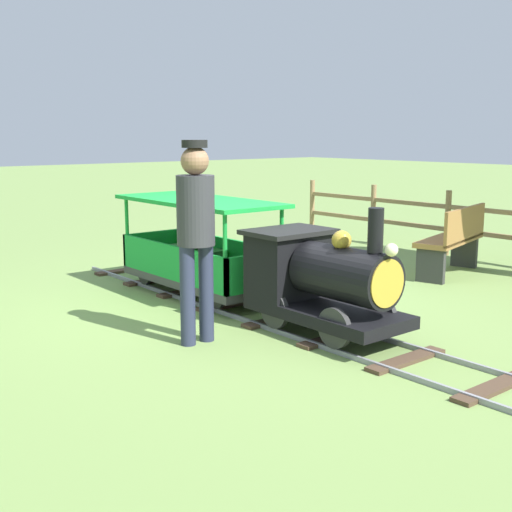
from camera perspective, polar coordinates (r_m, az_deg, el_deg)
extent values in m
plane|color=#75934C|center=(6.49, -1.32, -4.49)|extent=(60.00, 60.00, 0.00)
cube|color=gray|center=(6.49, 1.69, -4.30)|extent=(0.03, 5.70, 0.04)
cube|color=gray|center=(6.16, -2.08, -5.11)|extent=(0.03, 5.70, 0.04)
cube|color=#4C3828|center=(8.35, -11.04, -1.20)|extent=(0.78, 0.14, 0.03)
cube|color=#4C3828|center=(7.75, -8.52, -2.03)|extent=(0.78, 0.14, 0.03)
cube|color=#4C3828|center=(7.16, -5.57, -2.99)|extent=(0.78, 0.14, 0.03)
cube|color=#4C3828|center=(6.60, -2.11, -4.11)|extent=(0.78, 0.14, 0.03)
cube|color=#4C3828|center=(6.06, 2.00, -5.42)|extent=(0.78, 0.14, 0.03)
cube|color=#4C3828|center=(5.57, 6.88, -6.93)|extent=(0.78, 0.14, 0.03)
cube|color=#4C3828|center=(5.13, 12.70, -8.64)|extent=(0.78, 0.14, 0.03)
cube|color=#4C3828|center=(4.76, 19.57, -10.54)|extent=(0.78, 0.14, 0.03)
cube|color=black|center=(5.60, 6.04, -4.75)|extent=(0.66, 1.40, 0.10)
cylinder|color=black|center=(5.38, 7.63, -1.57)|extent=(0.44, 0.85, 0.44)
cylinder|color=#B7932D|center=(5.11, 11.12, -2.32)|extent=(0.37, 0.02, 0.37)
cylinder|color=black|center=(5.12, 10.17, 2.18)|extent=(0.12, 0.12, 0.34)
sphere|color=#B7932D|center=(5.37, 7.31, 1.34)|extent=(0.16, 0.16, 0.16)
cube|color=black|center=(5.86, 2.80, -0.76)|extent=(0.66, 0.45, 0.55)
cube|color=black|center=(5.81, 2.82, 2.10)|extent=(0.74, 0.53, 0.04)
sphere|color=#F2EAB2|center=(5.04, 11.48, 0.51)|extent=(0.10, 0.10, 0.10)
cylinder|color=#2D2D2D|center=(5.57, 10.57, -5.06)|extent=(0.05, 0.32, 0.32)
cylinder|color=#2D2D2D|center=(5.18, 6.72, -6.13)|extent=(0.05, 0.32, 0.32)
cylinder|color=#2D2D2D|center=(6.02, 5.47, -3.75)|extent=(0.05, 0.32, 0.32)
cylinder|color=#2D2D2D|center=(5.67, 1.60, -4.61)|extent=(0.05, 0.32, 0.32)
cube|color=#3F3F3F|center=(6.99, -4.82, -1.93)|extent=(0.74, 1.90, 0.08)
cube|color=green|center=(7.14, -2.55, 0.13)|extent=(0.04, 1.90, 0.35)
cube|color=green|center=(6.76, -7.28, -0.54)|extent=(0.04, 1.90, 0.35)
cube|color=green|center=(6.21, 0.03, -1.41)|extent=(0.74, 0.04, 0.35)
cube|color=green|center=(7.72, -8.78, 0.79)|extent=(0.74, 0.04, 0.35)
cylinder|color=green|center=(6.42, 2.19, 0.77)|extent=(0.04, 0.04, 0.75)
cylinder|color=green|center=(5.99, -2.65, 0.09)|extent=(0.04, 0.04, 0.75)
cylinder|color=green|center=(7.84, -6.58, 2.47)|extent=(0.04, 0.04, 0.75)
cylinder|color=green|center=(7.50, -10.93, 1.99)|extent=(0.04, 0.04, 0.75)
cube|color=green|center=(6.86, -4.93, 4.70)|extent=(0.84, 2.00, 0.04)
cube|color=#2D6B33|center=(7.39, -7.20, -0.02)|extent=(0.58, 0.20, 0.24)
cube|color=#2D6B33|center=(6.95, -4.84, -0.64)|extent=(0.58, 0.20, 0.24)
cube|color=#2D6B33|center=(6.53, -2.18, -1.33)|extent=(0.58, 0.20, 0.24)
cylinder|color=#262626|center=(6.63, 0.37, -2.74)|extent=(0.04, 0.24, 0.24)
cylinder|color=#262626|center=(6.31, -3.39, -3.43)|extent=(0.04, 0.24, 0.24)
cylinder|color=#262626|center=(7.68, -6.00, -0.98)|extent=(0.04, 0.24, 0.24)
cylinder|color=#262626|center=(7.40, -9.46, -1.49)|extent=(0.04, 0.24, 0.24)
cylinder|color=#282D47|center=(5.42, -4.27, -3.15)|extent=(0.12, 0.12, 0.80)
cylinder|color=#282D47|center=(5.32, -5.86, -3.43)|extent=(0.12, 0.12, 0.80)
cylinder|color=#333338|center=(5.25, -5.17, 3.89)|extent=(0.30, 0.30, 0.55)
sphere|color=#936B4C|center=(5.22, -5.24, 8.08)|extent=(0.22, 0.22, 0.22)
cylinder|color=black|center=(5.22, -5.27, 9.51)|extent=(0.20, 0.20, 0.06)
cube|color=olive|center=(8.30, 16.17, 1.34)|extent=(1.36, 0.72, 0.06)
cube|color=olive|center=(8.21, 17.42, 2.60)|extent=(1.27, 0.37, 0.40)
cube|color=#333333|center=(7.80, 14.68, -0.71)|extent=(0.16, 0.33, 0.42)
cube|color=#333333|center=(8.86, 17.35, 0.46)|extent=(0.16, 0.33, 0.42)
cylinder|color=#93754C|center=(11.34, 4.82, 4.20)|extent=(0.08, 0.08, 0.90)
cylinder|color=#93754C|center=(10.43, 9.96, 3.54)|extent=(0.08, 0.08, 0.90)
cylinder|color=#93754C|center=(9.62, 16.02, 2.73)|extent=(0.08, 0.08, 0.90)
cube|color=#93754C|center=(9.23, 19.51, 3.64)|extent=(0.04, 6.70, 0.06)
cube|color=#93754C|center=(9.27, 19.39, 1.70)|extent=(0.04, 6.70, 0.06)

